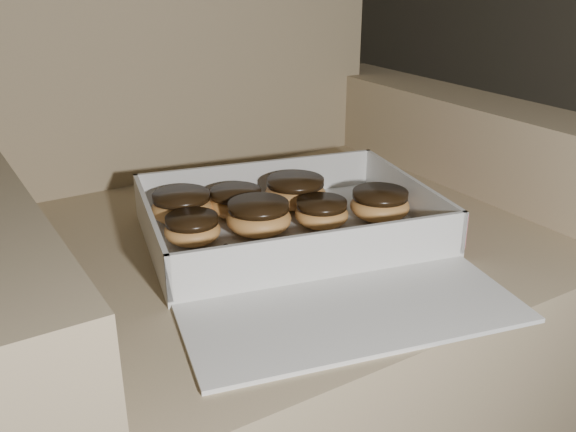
# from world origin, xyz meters

# --- Properties ---
(armchair) EXTENTS (0.84, 0.71, 0.88)m
(armchair) POSITION_xyz_m (0.43, 0.17, 0.28)
(armchair) COLOR #877356
(armchair) RESTS_ON floor
(bakery_box) EXTENTS (0.44, 0.48, 0.06)m
(bakery_box) POSITION_xyz_m (0.42, 0.04, 0.41)
(bakery_box) COLOR silver
(bakery_box) RESTS_ON armchair
(donut_a) EXTENTS (0.08, 0.08, 0.04)m
(donut_a) POSITION_xyz_m (0.55, 0.05, 0.42)
(donut_a) COLOR #E99951
(donut_a) RESTS_ON bakery_box
(donut_b) EXTENTS (0.08, 0.08, 0.04)m
(donut_b) POSITION_xyz_m (0.33, 0.18, 0.42)
(donut_b) COLOR #E99951
(donut_b) RESTS_ON bakery_box
(donut_c) EXTENTS (0.07, 0.07, 0.04)m
(donut_c) POSITION_xyz_m (0.47, 0.07, 0.42)
(donut_c) COLOR #E99951
(donut_c) RESTS_ON bakery_box
(donut_d) EXTENTS (0.09, 0.09, 0.04)m
(donut_d) POSITION_xyz_m (0.48, 0.14, 0.42)
(donut_d) COLOR #E99951
(donut_d) RESTS_ON bakery_box
(donut_e) EXTENTS (0.07, 0.07, 0.04)m
(donut_e) POSITION_xyz_m (0.31, 0.11, 0.42)
(donut_e) COLOR #E99951
(donut_e) RESTS_ON bakery_box
(donut_f) EXTENTS (0.07, 0.07, 0.04)m
(donut_f) POSITION_xyz_m (0.40, 0.16, 0.42)
(donut_f) COLOR #E99951
(donut_f) RESTS_ON bakery_box
(donut_g) EXTENTS (0.08, 0.08, 0.04)m
(donut_g) POSITION_xyz_m (0.39, 0.09, 0.42)
(donut_g) COLOR #E99951
(donut_g) RESTS_ON bakery_box
(crumb_a) EXTENTS (0.01, 0.01, 0.00)m
(crumb_a) POSITION_xyz_m (0.40, 0.06, 0.40)
(crumb_a) COLOR black
(crumb_a) RESTS_ON bakery_box
(crumb_b) EXTENTS (0.01, 0.01, 0.00)m
(crumb_b) POSITION_xyz_m (0.34, 0.08, 0.40)
(crumb_b) COLOR black
(crumb_b) RESTS_ON bakery_box
(crumb_c) EXTENTS (0.01, 0.01, 0.00)m
(crumb_c) POSITION_xyz_m (0.52, 0.02, 0.40)
(crumb_c) COLOR black
(crumb_c) RESTS_ON bakery_box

